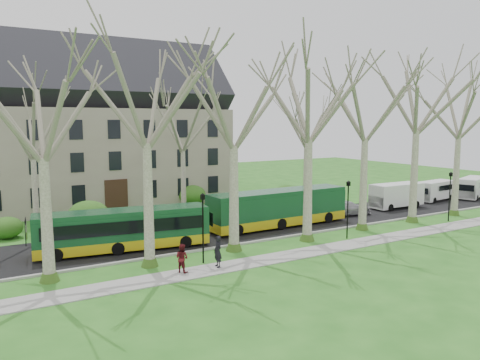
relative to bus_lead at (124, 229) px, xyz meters
name	(u,v)px	position (x,y,z in m)	size (l,w,h in m)	color
ground	(274,246)	(9.41, -4.23, -1.49)	(120.00, 120.00, 0.00)	#27661D
sidewalk	(295,254)	(9.41, -6.73, -1.46)	(70.00, 2.00, 0.06)	gray
road	(235,230)	(9.41, 1.27, -1.46)	(80.00, 8.00, 0.06)	black
curb	(262,241)	(9.41, -2.73, -1.42)	(80.00, 0.25, 0.14)	#A5A39E
building	(98,128)	(3.41, 19.77, 6.58)	(26.50, 12.20, 16.00)	gray
tree_row_verge	(272,147)	(9.41, -3.93, 5.51)	(49.00, 7.00, 14.00)	gray
tree_row_far	(190,153)	(8.08, 6.77, 4.51)	(33.00, 7.00, 12.00)	gray
lamp_row	(282,213)	(9.41, -5.23, 1.08)	(36.22, 0.22, 4.30)	black
hedges	(144,207)	(4.74, 9.77, -0.49)	(30.60, 8.60, 2.00)	#254D16
bus_lead	(124,229)	(0.00, 0.00, 0.00)	(11.43, 2.38, 2.86)	#144726
bus_follow	(279,208)	(13.29, 0.64, 0.13)	(12.48, 2.60, 3.12)	#144726
sedan	(348,208)	(21.50, 1.14, -0.76)	(1.87, 4.59, 1.33)	silver
van_a	(397,196)	(28.25, 1.30, -0.19)	(5.68, 2.06, 2.48)	white
van_b	(435,191)	(35.44, 2.16, -0.34)	(4.99, 1.81, 2.18)	white
van_c	(473,188)	(40.69, 1.20, -0.25)	(5.38, 1.96, 2.35)	white
pedestrian_a	(218,252)	(3.74, -6.54, -0.48)	(0.69, 0.45, 1.89)	black
pedestrian_b	(182,258)	(1.50, -6.34, -0.59)	(0.81, 0.63, 1.67)	#541318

